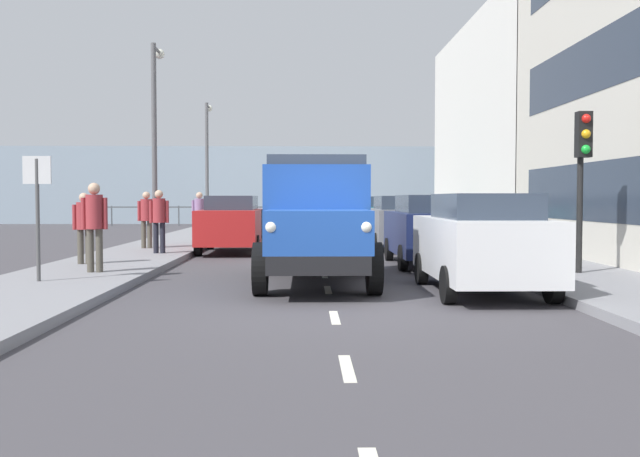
# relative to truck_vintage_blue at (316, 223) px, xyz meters

# --- Properties ---
(ground_plane) EXTENTS (80.00, 80.00, 0.00)m
(ground_plane) POSITION_rel_truck_vintage_blue_xyz_m (-0.20, -9.36, -1.18)
(ground_plane) COLOR #423F44
(sidewalk_left) EXTENTS (2.76, 41.15, 0.15)m
(sidewalk_left) POSITION_rel_truck_vintage_blue_xyz_m (-5.16, -9.36, -1.10)
(sidewalk_left) COLOR gray
(sidewalk_left) RESTS_ON ground_plane
(sidewalk_right) EXTENTS (2.76, 41.15, 0.15)m
(sidewalk_right) POSITION_rel_truck_vintage_blue_xyz_m (4.76, -9.36, -1.10)
(sidewalk_right) COLOR gray
(sidewalk_right) RESTS_ON ground_plane
(road_centreline_markings) EXTENTS (0.12, 37.79, 0.01)m
(road_centreline_markings) POSITION_rel_truck_vintage_blue_xyz_m (-0.20, -9.43, -1.17)
(road_centreline_markings) COLOR silver
(road_centreline_markings) RESTS_ON ground_plane
(building_far_block) EXTENTS (6.95, 14.36, 8.98)m
(building_far_block) POSITION_rel_truck_vintage_blue_xyz_m (-10.02, -16.50, 3.31)
(building_far_block) COLOR silver
(building_far_block) RESTS_ON ground_plane
(sea_horizon) EXTENTS (80.00, 0.80, 5.00)m
(sea_horizon) POSITION_rel_truck_vintage_blue_xyz_m (-0.20, -32.93, 1.32)
(sea_horizon) COLOR #8C9EAD
(sea_horizon) RESTS_ON ground_plane
(seawall_railing) EXTENTS (28.08, 0.08, 1.20)m
(seawall_railing) POSITION_rel_truck_vintage_blue_xyz_m (-0.20, -29.33, -0.26)
(seawall_railing) COLOR #4C5156
(seawall_railing) RESTS_ON ground_plane
(truck_vintage_blue) EXTENTS (2.17, 5.64, 2.43)m
(truck_vintage_blue) POSITION_rel_truck_vintage_blue_xyz_m (0.00, 0.00, 0.00)
(truck_vintage_blue) COLOR black
(truck_vintage_blue) RESTS_ON ground_plane
(car_white_kerbside_near) EXTENTS (1.82, 4.10, 1.72)m
(car_white_kerbside_near) POSITION_rel_truck_vintage_blue_xyz_m (-2.83, 1.11, -0.28)
(car_white_kerbside_near) COLOR white
(car_white_kerbside_near) RESTS_ON ground_plane
(car_navy_kerbside_1) EXTENTS (1.84, 4.35, 1.72)m
(car_navy_kerbside_1) POSITION_rel_truck_vintage_blue_xyz_m (-2.83, -3.98, -0.28)
(car_navy_kerbside_1) COLOR navy
(car_navy_kerbside_1) RESTS_ON ground_plane
(car_grey_kerbside_2) EXTENTS (1.89, 4.56, 1.72)m
(car_grey_kerbside_2) POSITION_rel_truck_vintage_blue_xyz_m (-2.83, -9.47, -0.28)
(car_grey_kerbside_2) COLOR slate
(car_grey_kerbside_2) RESTS_ON ground_plane
(car_teal_kerbside_3) EXTENTS (1.85, 4.17, 1.72)m
(car_teal_kerbside_3) POSITION_rel_truck_vintage_blue_xyz_m (-2.83, -15.78, -0.28)
(car_teal_kerbside_3) COLOR #1E6670
(car_teal_kerbside_3) RESTS_ON ground_plane
(car_red_oppositeside_0) EXTENTS (1.81, 4.26, 1.72)m
(car_red_oppositeside_0) POSITION_rel_truck_vintage_blue_xyz_m (2.44, -8.26, -0.28)
(car_red_oppositeside_0) COLOR #B21E1E
(car_red_oppositeside_0) RESTS_ON ground_plane
(pedestrian_couple_a) EXTENTS (0.53, 0.34, 1.81)m
(pedestrian_couple_a) POSITION_rel_truck_vintage_blue_xyz_m (4.46, -1.11, 0.04)
(pedestrian_couple_a) COLOR #4C473D
(pedestrian_couple_a) RESTS_ON sidewalk_right
(pedestrian_strolling) EXTENTS (0.53, 0.34, 1.62)m
(pedestrian_strolling) POSITION_rel_truck_vintage_blue_xyz_m (5.23, -2.94, -0.08)
(pedestrian_strolling) COLOR #4C473D
(pedestrian_strolling) RESTS_ON sidewalk_right
(pedestrian_couple_b) EXTENTS (0.53, 0.34, 1.72)m
(pedestrian_couple_b) POSITION_rel_truck_vintage_blue_xyz_m (4.18, -6.06, -0.02)
(pedestrian_couple_b) COLOR black
(pedestrian_couple_b) RESTS_ON sidewalk_right
(pedestrian_by_lamp) EXTENTS (0.53, 0.34, 1.69)m
(pedestrian_by_lamp) POSITION_rel_truck_vintage_blue_xyz_m (4.97, -8.05, -0.03)
(pedestrian_by_lamp) COLOR #4C473D
(pedestrian_by_lamp) RESTS_ON sidewalk_right
(pedestrian_near_railing) EXTENTS (0.53, 0.34, 1.71)m
(pedestrian_near_railing) POSITION_rel_truck_vintage_blue_xyz_m (3.84, -11.09, -0.02)
(pedestrian_near_railing) COLOR #383342
(pedestrian_near_railing) RESTS_ON sidewalk_right
(traffic_light_near) EXTENTS (0.28, 0.41, 3.20)m
(traffic_light_near) POSITION_rel_truck_vintage_blue_xyz_m (-5.29, -0.70, 1.29)
(traffic_light_near) COLOR black
(traffic_light_near) RESTS_ON sidewalk_left
(lamp_post_promenade) EXTENTS (0.32, 1.14, 6.21)m
(lamp_post_promenade) POSITION_rel_truck_vintage_blue_xyz_m (4.81, -8.71, 2.69)
(lamp_post_promenade) COLOR #59595B
(lamp_post_promenade) RESTS_ON sidewalk_right
(lamp_post_far) EXTENTS (0.32, 1.14, 6.00)m
(lamp_post_far) POSITION_rel_truck_vintage_blue_xyz_m (4.85, -20.51, 2.58)
(lamp_post_far) COLOR #59595B
(lamp_post_far) RESTS_ON sidewalk_right
(street_sign) EXTENTS (0.50, 0.07, 2.25)m
(street_sign) POSITION_rel_truck_vintage_blue_xyz_m (5.01, 0.44, 0.50)
(street_sign) COLOR #4C4C4C
(street_sign) RESTS_ON sidewalk_right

